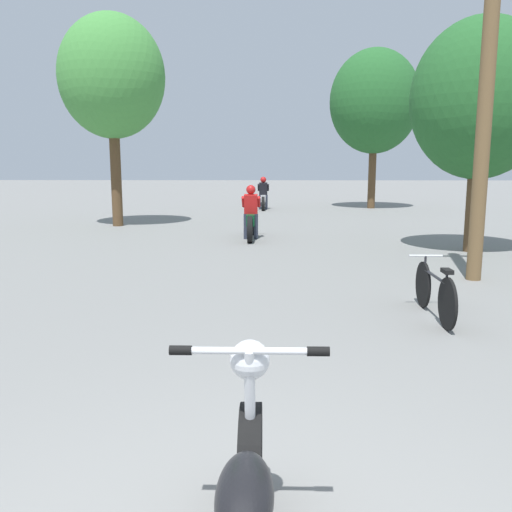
% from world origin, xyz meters
% --- Properties ---
extents(utility_pole, '(1.10, 0.24, 6.00)m').
position_xyz_m(utility_pole, '(3.60, 7.04, 3.09)').
color(utility_pole, brown).
rests_on(utility_pole, ground).
extents(roadside_tree_right_near, '(2.94, 2.64, 4.95)m').
position_xyz_m(roadside_tree_right_near, '(4.63, 10.01, 3.25)').
color(roadside_tree_right_near, '#513A23').
rests_on(roadside_tree_right_near, ground).
extents(roadside_tree_right_far, '(3.76, 3.38, 6.64)m').
position_xyz_m(roadside_tree_right_far, '(4.59, 21.63, 4.46)').
color(roadside_tree_right_far, '#513A23').
rests_on(roadside_tree_right_far, ground).
extents(roadside_tree_left, '(3.16, 2.85, 6.29)m').
position_xyz_m(roadside_tree_left, '(-4.53, 14.73, 4.44)').
color(roadside_tree_left, '#513A23').
rests_on(roadside_tree_left, ground).
extents(motorcycle_rider_lead, '(0.50, 2.12, 1.38)m').
position_xyz_m(motorcycle_rider_lead, '(-0.30, 11.92, 0.53)').
color(motorcycle_rider_lead, black).
rests_on(motorcycle_rider_lead, ground).
extents(motorcycle_rider_far, '(0.50, 2.00, 1.36)m').
position_xyz_m(motorcycle_rider_far, '(-0.07, 20.91, 0.53)').
color(motorcycle_rider_far, black).
rests_on(motorcycle_rider_far, ground).
extents(bicycle_parked, '(0.44, 1.64, 0.73)m').
position_xyz_m(bicycle_parked, '(2.25, 4.74, 0.34)').
color(bicycle_parked, black).
rests_on(bicycle_parked, ground).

